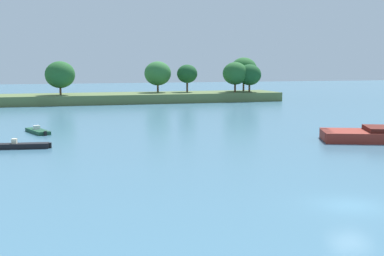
% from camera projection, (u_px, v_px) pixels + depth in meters
% --- Properties ---
extents(ground_plane, '(400.00, 400.00, 0.00)m').
position_uv_depth(ground_plane, '(350.00, 206.00, 33.46)').
color(ground_plane, teal).
extents(treeline_island, '(64.94, 12.23, 10.01)m').
position_uv_depth(treeline_island, '(157.00, 88.00, 120.48)').
color(treeline_island, '#566B3D').
rests_on(treeline_island, ground).
extents(small_motorboat, '(6.32, 2.06, 1.04)m').
position_uv_depth(small_motorboat, '(19.00, 146.00, 55.42)').
color(small_motorboat, black).
rests_on(small_motorboat, ground).
extents(fishing_skiff, '(3.15, 5.85, 0.94)m').
position_uv_depth(fishing_skiff, '(38.00, 131.00, 67.60)').
color(fishing_skiff, '#19472D').
rests_on(fishing_skiff, ground).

